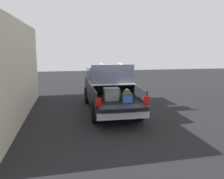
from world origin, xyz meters
TOP-DOWN VIEW (x-y plane):
  - ground_plane at (0.00, 0.00)m, footprint 40.00×40.00m
  - pickup_truck at (0.36, 0.00)m, footprint 6.05×2.06m
  - building_facade at (-0.72, 3.86)m, footprint 9.72×0.36m

SIDE VIEW (x-z plane):
  - ground_plane at x=0.00m, z-range 0.00..0.00m
  - pickup_truck at x=0.36m, z-range -0.16..2.07m
  - building_facade at x=-0.72m, z-range 0.00..3.98m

